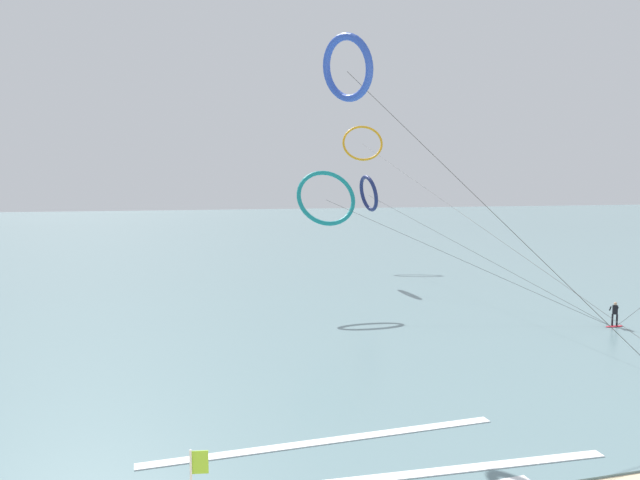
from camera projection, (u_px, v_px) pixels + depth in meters
name	position (u px, v px, depth m)	size (l,w,h in m)	color
sea_water	(204.00, 234.00, 114.44)	(400.00, 200.00, 0.08)	slate
surfer_crimson	(615.00, 316.00, 40.39)	(1.40, 0.71, 1.70)	red
kite_navy	(369.00, 194.00, 58.30)	(10.49, 24.02, 10.61)	navy
kite_teal	(326.00, 198.00, 46.75)	(19.41, 13.38, 10.86)	teal
kite_cobalt	(348.00, 68.00, 29.52)	(12.82, 13.58, 17.20)	#2647B7
kite_amber	(363.00, 143.00, 72.99)	(5.46, 53.45, 16.94)	orange
wave_crest_mid	(468.00, 469.00, 20.38)	(10.35, 0.50, 0.12)	white
wave_crest_far	(327.00, 442.00, 22.52)	(13.93, 0.50, 0.12)	white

